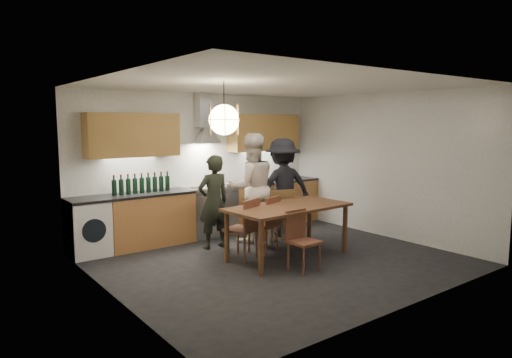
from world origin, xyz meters
TOP-DOWN VIEW (x-y plane):
  - ground at (0.00, 0.00)m, footprint 5.00×5.00m
  - room_shell at (0.00, 0.00)m, footprint 5.02×4.52m
  - counter_run at (0.02, 1.95)m, footprint 5.00×0.62m
  - range_stove at (0.00, 1.94)m, footprint 0.90×0.60m
  - wall_fixtures at (0.00, 2.07)m, footprint 4.30×0.54m
  - pendant_lamp at (-1.00, -0.10)m, footprint 0.43×0.43m
  - dining_table at (0.21, -0.00)m, footprint 1.95×1.03m
  - chair_back_left at (-0.36, 0.31)m, footprint 0.55×0.55m
  - chair_back_mid at (0.15, 0.41)m, footprint 0.52×0.52m
  - chair_back_right at (0.59, 0.64)m, footprint 0.53×0.53m
  - chair_front at (-0.03, -0.54)m, footprint 0.39×0.39m
  - person_left at (-0.41, 1.14)m, footprint 0.57×0.38m
  - person_mid at (0.35, 1.12)m, footprint 1.08×0.94m
  - person_right at (1.06, 1.12)m, footprint 1.27×0.92m
  - mixing_bowl at (1.08, 1.95)m, footprint 0.43×0.43m
  - stock_pot at (1.78, 1.96)m, footprint 0.29×0.29m
  - wine_bottles at (-1.29, 1.97)m, footprint 1.01×0.08m

SIDE VIEW (x-z plane):
  - ground at x=0.00m, z-range 0.00..0.00m
  - range_stove at x=0.00m, z-range -0.02..0.90m
  - counter_run at x=0.02m, z-range 0.00..0.90m
  - chair_front at x=-0.03m, z-range 0.06..0.91m
  - chair_back_mid at x=0.15m, z-range 0.07..0.97m
  - chair_back_left at x=-0.36m, z-range 0.07..1.00m
  - chair_back_right at x=0.59m, z-range 0.07..1.02m
  - dining_table at x=0.21m, z-range 0.31..1.12m
  - person_left at x=-0.41m, z-range 0.00..1.54m
  - person_right at x=1.06m, z-range 0.00..1.78m
  - mixing_bowl at x=1.08m, z-range 0.90..0.98m
  - person_mid at x=0.35m, z-range 0.00..1.88m
  - stock_pot at x=1.78m, z-range 0.90..1.05m
  - wine_bottles at x=-1.29m, z-range 0.90..1.23m
  - room_shell at x=0.00m, z-range 0.40..3.01m
  - wall_fixtures at x=0.00m, z-range 1.32..2.42m
  - pendant_lamp at x=-1.00m, z-range 1.75..2.45m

